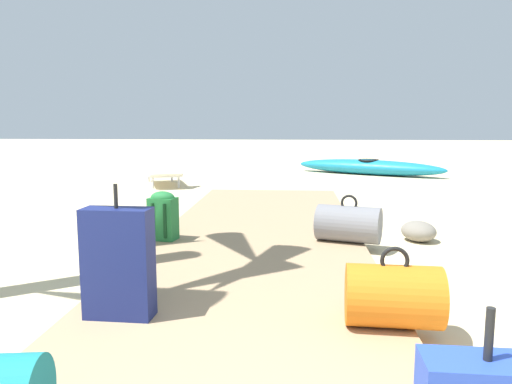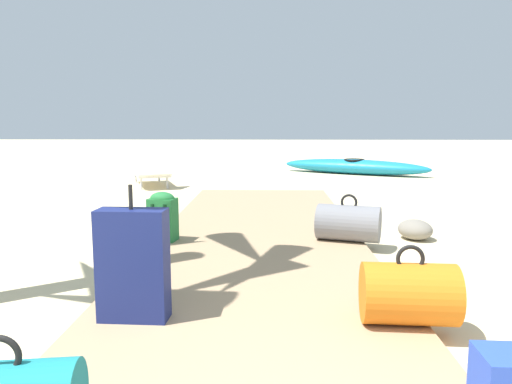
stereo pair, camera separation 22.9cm
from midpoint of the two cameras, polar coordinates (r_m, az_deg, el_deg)
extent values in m
plane|color=beige|center=(3.95, 0.75, -10.38)|extent=(60.00, 60.00, 0.00)
cube|color=tan|center=(4.68, 1.33, -6.88)|extent=(2.08, 7.82, 0.08)
cylinder|color=orange|center=(3.04, 17.65, -11.36)|extent=(0.56, 0.39, 0.36)
torus|color=black|center=(2.98, 17.83, -7.54)|extent=(0.17, 0.03, 0.16)
cylinder|color=slate|center=(4.96, 11.91, -3.62)|extent=(0.69, 0.53, 0.36)
torus|color=black|center=(4.92, 11.98, -1.25)|extent=(0.16, 0.07, 0.16)
cube|color=navy|center=(3.07, -13.48, -7.99)|extent=(0.41, 0.19, 0.67)
cylinder|color=black|center=(2.98, -13.74, -0.47)|extent=(0.02, 0.02, 0.14)
cylinder|color=black|center=(1.56, 29.25, -14.12)|extent=(0.02, 0.02, 0.15)
cube|color=#237538|center=(5.00, -9.35, -3.06)|extent=(0.29, 0.23, 0.42)
ellipsoid|color=#237538|center=(4.96, -9.40, -0.66)|extent=(0.28, 0.22, 0.13)
cylinder|color=#113A1C|center=(4.95, -10.49, -3.21)|extent=(0.04, 0.04, 0.34)
cylinder|color=#113A1C|center=(4.89, -9.12, -3.31)|extent=(0.04, 0.04, 0.34)
cube|color=white|center=(9.96, -10.04, 2.30)|extent=(1.05, 1.52, 0.08)
cube|color=white|center=(9.35, -9.69, 3.66)|extent=(0.71, 0.61, 0.55)
cylinder|color=silver|center=(10.51, -11.65, 1.74)|extent=(0.04, 0.04, 0.22)
cylinder|color=silver|center=(10.56, -9.05, 1.83)|extent=(0.04, 0.04, 0.22)
cylinder|color=silver|center=(9.40, -11.11, 1.01)|extent=(0.04, 0.04, 0.22)
cylinder|color=silver|center=(9.46, -8.21, 1.12)|extent=(0.04, 0.04, 0.22)
ellipsoid|color=teal|center=(12.03, 13.35, 2.80)|extent=(3.46, 2.21, 0.35)
torus|color=black|center=(12.02, 13.38, 3.56)|extent=(0.66, 0.66, 0.05)
ellipsoid|color=gray|center=(5.54, 19.34, -4.28)|extent=(0.45, 0.49, 0.21)
ellipsoid|color=slate|center=(5.72, -11.82, -3.68)|extent=(0.31, 0.34, 0.20)
camera|label=1|loc=(0.11, 91.32, -0.19)|focal=34.76mm
camera|label=2|loc=(0.11, -88.68, 0.19)|focal=34.76mm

